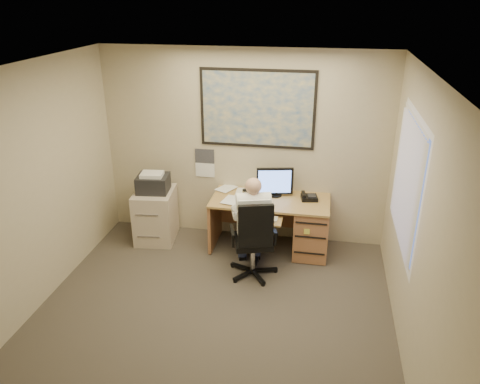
% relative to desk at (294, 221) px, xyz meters
% --- Properties ---
extents(room_shell, '(4.00, 4.50, 2.70)m').
position_rel_desk_xyz_m(room_shell, '(-0.77, -1.90, 0.91)').
color(room_shell, '#3E3830').
rests_on(room_shell, ground).
extents(desk, '(1.60, 0.97, 1.15)m').
position_rel_desk_xyz_m(desk, '(0.00, 0.00, 0.00)').
color(desk, tan).
rests_on(desk, ground).
extents(world_map, '(1.56, 0.03, 1.06)m').
position_rel_desk_xyz_m(world_map, '(-0.58, 0.33, 1.46)').
color(world_map, '#1E4C93').
rests_on(world_map, room_shell).
extents(wall_calendar, '(0.28, 0.01, 0.42)m').
position_rel_desk_xyz_m(wall_calendar, '(-1.33, 0.34, 0.64)').
color(wall_calendar, white).
rests_on(wall_calendar, room_shell).
extents(window_blinds, '(0.06, 1.40, 1.30)m').
position_rel_desk_xyz_m(window_blinds, '(1.20, -1.10, 1.11)').
color(window_blinds, beige).
rests_on(window_blinds, room_shell).
extents(filing_cabinet, '(0.61, 0.70, 1.04)m').
position_rel_desk_xyz_m(filing_cabinet, '(-1.99, -0.04, 0.00)').
color(filing_cabinet, beige).
rests_on(filing_cabinet, ground).
extents(office_chair, '(0.80, 0.80, 1.08)m').
position_rel_desk_xyz_m(office_chair, '(-0.47, -0.76, -0.13)').
color(office_chair, black).
rests_on(office_chair, ground).
extents(person, '(0.72, 0.88, 1.31)m').
position_rel_desk_xyz_m(person, '(-0.46, -0.68, 0.21)').
color(person, white).
rests_on(person, office_chair).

